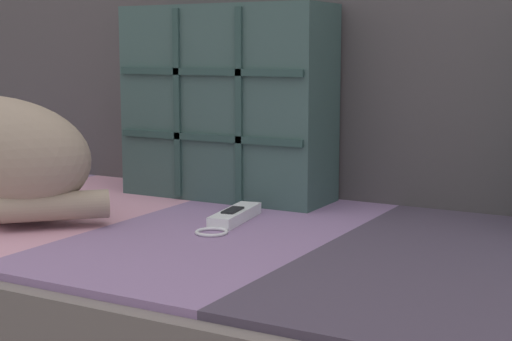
{
  "coord_description": "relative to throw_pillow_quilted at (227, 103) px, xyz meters",
  "views": [
    {
      "loc": [
        0.43,
        -0.88,
        0.63
      ],
      "look_at": [
        -0.09,
        0.07,
        0.47
      ],
      "focal_mm": 55.0,
      "sensor_mm": 36.0,
      "label": 1
    }
  ],
  "objects": [
    {
      "name": "game_remote_far",
      "position": [
        0.12,
        -0.18,
        -0.16
      ],
      "size": [
        0.07,
        0.19,
        0.02
      ],
      "color": "white",
      "rests_on": "couch"
    },
    {
      "name": "sofa_backrest",
      "position": [
        0.3,
        0.15,
        0.07
      ],
      "size": [
        2.12,
        0.14,
        0.48
      ],
      "color": "#474242",
      "rests_on": "couch"
    },
    {
      "name": "throw_pillow_quilted",
      "position": [
        0.0,
        0.0,
        0.0
      ],
      "size": [
        0.38,
        0.14,
        0.34
      ],
      "color": "#38514C",
      "rests_on": "couch"
    }
  ]
}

